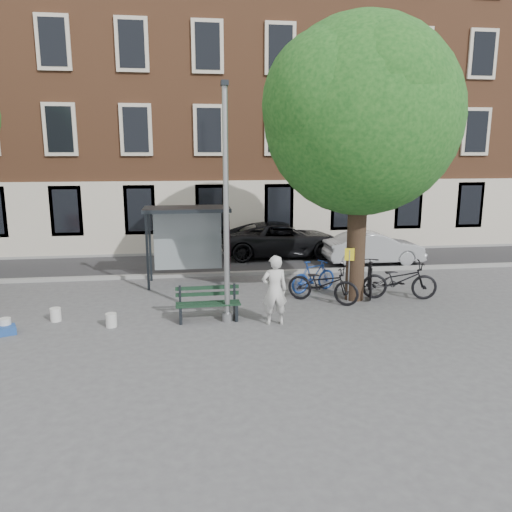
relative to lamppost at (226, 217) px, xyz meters
The scene contains 21 objects.
ground 2.78m from the lamppost, ahead, with size 90.00×90.00×0.00m, color #4C4C4F.
road 7.53m from the lamppost, 90.00° to the left, with size 40.00×4.00×0.01m, color #28282B.
curb_near 5.69m from the lamppost, 90.00° to the left, with size 40.00×0.25×0.12m, color gray.
curb_far 9.40m from the lamppost, 90.00° to the left, with size 40.00×0.25×0.12m, color gray.
building_row 13.67m from the lamppost, 90.00° to the left, with size 30.00×8.00×14.00m, color brown.
lamppost is the anchor object (origin of this frame).
tree_right 5.10m from the lamppost, 19.03° to the left, with size 5.76×5.60×8.20m.
bus_shelter 4.24m from the lamppost, 98.43° to the left, with size 2.85×1.45×2.62m.
painter 2.25m from the lamppost, 17.98° to the right, with size 0.67×0.44×1.84m, color silver.
bench 2.44m from the lamppost, 158.80° to the left, with size 1.72×0.60×0.88m.
bike_a 5.95m from the lamppost, 14.13° to the left, with size 0.79×2.26×1.19m, color black.
bike_b 4.49m from the lamppost, 39.96° to the left, with size 0.48×1.71×1.03m, color #1B3E97.
bike_c 3.91m from the lamppost, 23.73° to the left, with size 0.77×2.20×1.16m, color black.
bike_d 5.44m from the lamppost, 21.74° to the left, with size 0.54×1.91×1.15m, color black.
car_dark 8.89m from the lamppost, 69.59° to the left, with size 2.45×5.31×1.47m, color black.
car_silver 9.10m from the lamppost, 43.96° to the left, with size 1.37×3.92×1.29m, color #A6A9AE.
blue_crate 6.18m from the lamppost, behind, with size 0.55×0.40×0.20m, color #1F458F.
bucket_a 6.15m from the lamppost, behind, with size 0.28×0.28×0.36m, color silver.
bucket_b 5.27m from the lamppost, behind, with size 0.28×0.28×0.36m, color silver.
bucket_c 3.97m from the lamppost, behind, with size 0.28×0.28×0.36m, color silver.
notice_sign 4.26m from the lamppost, 18.62° to the left, with size 0.28×0.09×1.64m.
Camera 1 is at (-0.95, -12.64, 4.44)m, focal length 35.00 mm.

